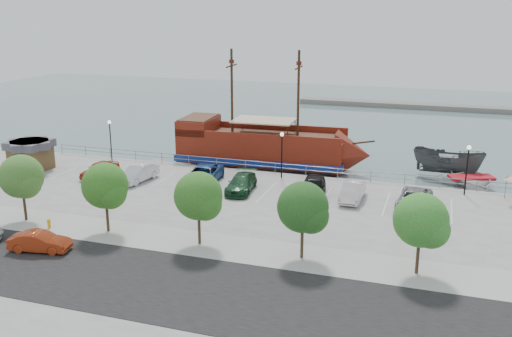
% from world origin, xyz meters
% --- Properties ---
extents(ground, '(160.00, 160.00, 0.00)m').
position_xyz_m(ground, '(0.00, 0.00, -1.00)').
color(ground, slate).
extents(street, '(100.00, 8.00, 0.04)m').
position_xyz_m(street, '(0.00, -16.00, 0.01)').
color(street, black).
rests_on(street, land_slab).
extents(sidewalk, '(100.00, 4.00, 0.05)m').
position_xyz_m(sidewalk, '(0.00, -10.00, 0.01)').
color(sidewalk, '#A5A5A0').
rests_on(sidewalk, land_slab).
extents(seawall_railing, '(50.00, 0.06, 1.00)m').
position_xyz_m(seawall_railing, '(0.00, 7.80, 0.53)').
color(seawall_railing, gray).
rests_on(seawall_railing, land_slab).
extents(far_shore, '(40.00, 3.00, 0.80)m').
position_xyz_m(far_shore, '(10.00, 55.00, -0.60)').
color(far_shore, gray).
rests_on(far_shore, ground).
extents(pirate_ship, '(20.33, 6.49, 12.73)m').
position_xyz_m(pirate_ship, '(-2.41, 12.67, 1.13)').
color(pirate_ship, maroon).
rests_on(pirate_ship, ground).
extents(patrol_boat, '(7.46, 4.45, 2.71)m').
position_xyz_m(patrol_boat, '(14.60, 14.70, 0.36)').
color(patrol_boat, '#444748').
rests_on(patrol_boat, ground).
extents(speedboat, '(6.64, 7.72, 1.35)m').
position_xyz_m(speedboat, '(16.72, 11.73, -0.33)').
color(speedboat, silver).
rests_on(speedboat, ground).
extents(dock_west, '(6.50, 3.87, 0.36)m').
position_xyz_m(dock_west, '(-12.87, 9.20, -0.82)').
color(dock_west, gray).
rests_on(dock_west, ground).
extents(dock_mid, '(6.93, 2.14, 0.39)m').
position_xyz_m(dock_mid, '(8.04, 9.20, -0.80)').
color(dock_mid, gray).
rests_on(dock_mid, ground).
extents(dock_east, '(7.36, 3.69, 0.40)m').
position_xyz_m(dock_east, '(14.90, 9.20, -0.80)').
color(dock_east, gray).
rests_on(dock_east, ground).
extents(shed, '(3.60, 3.60, 2.89)m').
position_xyz_m(shed, '(-23.71, 1.41, 1.54)').
color(shed, brown).
rests_on(shed, land_slab).
extents(street_sedan, '(4.13, 2.08, 1.30)m').
position_xyz_m(street_sedan, '(-10.35, -14.28, 0.65)').
color(street_sedan, '#A63314').
rests_on(street_sedan, street).
extents(fire_hydrant, '(0.25, 0.25, 0.71)m').
position_xyz_m(fire_hydrant, '(-12.34, -10.80, 0.39)').
color(fire_hydrant, '#E8A40F').
rests_on(fire_hydrant, sidewalk).
extents(lamp_post_left, '(0.36, 0.36, 4.28)m').
position_xyz_m(lamp_post_left, '(-18.00, 6.50, 2.94)').
color(lamp_post_left, black).
rests_on(lamp_post_left, land_slab).
extents(lamp_post_mid, '(0.36, 0.36, 4.28)m').
position_xyz_m(lamp_post_mid, '(0.00, 6.50, 2.94)').
color(lamp_post_mid, black).
rests_on(lamp_post_mid, land_slab).
extents(lamp_post_right, '(0.36, 0.36, 4.28)m').
position_xyz_m(lamp_post_right, '(16.00, 6.50, 2.94)').
color(lamp_post_right, black).
rests_on(lamp_post_right, land_slab).
extents(tree_b, '(3.30, 3.20, 5.00)m').
position_xyz_m(tree_b, '(-14.85, -10.07, 3.30)').
color(tree_b, '#473321').
rests_on(tree_b, sidewalk).
extents(tree_c, '(3.30, 3.20, 5.00)m').
position_xyz_m(tree_c, '(-7.85, -10.07, 3.30)').
color(tree_c, '#473321').
rests_on(tree_c, sidewalk).
extents(tree_d, '(3.30, 3.20, 5.00)m').
position_xyz_m(tree_d, '(-0.85, -10.07, 3.30)').
color(tree_d, '#473321').
rests_on(tree_d, sidewalk).
extents(tree_e, '(3.30, 3.20, 5.00)m').
position_xyz_m(tree_e, '(6.15, -10.07, 3.30)').
color(tree_e, '#473321').
rests_on(tree_e, sidewalk).
extents(tree_f, '(3.30, 3.20, 5.00)m').
position_xyz_m(tree_f, '(13.15, -10.07, 3.30)').
color(tree_f, '#473321').
rests_on(tree_f, sidewalk).
extents(parked_car_a, '(2.27, 4.42, 1.44)m').
position_xyz_m(parked_car_a, '(-16.11, 1.43, 0.72)').
color(parked_car_a, '#AA311A').
rests_on(parked_car_a, land_slab).
extents(parked_car_b, '(2.13, 4.70, 1.50)m').
position_xyz_m(parked_car_b, '(-12.01, 1.32, 0.75)').
color(parked_car_b, silver).
rests_on(parked_car_b, land_slab).
extents(parked_car_c, '(3.26, 5.96, 1.58)m').
position_xyz_m(parked_car_c, '(-6.17, 2.63, 0.79)').
color(parked_car_c, navy).
rests_on(parked_car_c, land_slab).
extents(parked_car_d, '(2.50, 5.13, 1.44)m').
position_xyz_m(parked_car_d, '(-2.16, 1.51, 0.72)').
color(parked_car_d, '#184123').
rests_on(parked_car_d, land_slab).
extents(parked_car_e, '(2.73, 5.02, 1.62)m').
position_xyz_m(parked_car_e, '(4.00, 2.42, 0.81)').
color(parked_car_e, black).
rests_on(parked_car_e, land_slab).
extents(parked_car_f, '(1.62, 4.53, 1.49)m').
position_xyz_m(parked_car_f, '(7.26, 2.17, 0.74)').
color(parked_car_f, silver).
rests_on(parked_car_f, land_slab).
extents(parked_car_g, '(2.82, 5.38, 1.44)m').
position_xyz_m(parked_car_g, '(12.14, 1.74, 0.72)').
color(parked_car_g, gray).
rests_on(parked_car_g, land_slab).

